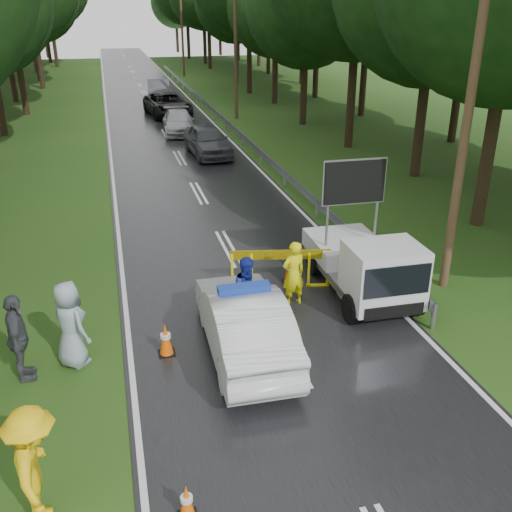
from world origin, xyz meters
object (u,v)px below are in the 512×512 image
object	(u,v)px
police_sedan	(244,322)
queue_car_second	(179,122)
work_truck	(366,265)
queue_car_fourth	(159,90)
civilian	(249,292)
queue_car_first	(208,141)
barrier	(280,259)
queue_car_third	(168,105)
officer	(294,274)

from	to	relation	value
police_sedan	queue_car_second	xyz separation A→B (m)	(1.66, 24.05, -0.10)
work_truck	queue_car_second	size ratio (longest dim) A/B	0.96
queue_car_fourth	queue_car_second	bearing A→B (deg)	-86.26
work_truck	civilian	world-z (taller)	work_truck
civilian	queue_car_second	distance (m)	22.99
police_sedan	queue_car_first	bearing A→B (deg)	-96.27
police_sedan	queue_car_second	distance (m)	24.11
work_truck	barrier	size ratio (longest dim) A/B	1.63
queue_car_fourth	civilian	bearing A→B (deg)	-88.02
police_sedan	queue_car_second	world-z (taller)	police_sedan
barrier	queue_car_third	bearing A→B (deg)	101.85
work_truck	queue_car_fourth	size ratio (longest dim) A/B	0.87
queue_car_second	queue_car_third	xyz separation A→B (m)	(0.01, 6.00, 0.12)
officer	queue_car_third	xyz separation A→B (m)	(-0.03, 28.23, -0.10)
work_truck	queue_car_fourth	xyz separation A→B (m)	(-1.89, 35.57, -0.11)
barrier	queue_car_first	world-z (taller)	queue_car_first
police_sedan	barrier	bearing A→B (deg)	-119.43
work_truck	queue_car_first	distance (m)	16.32
officer	queue_car_second	bearing A→B (deg)	-102.30
civilian	queue_car_third	xyz separation A→B (m)	(1.31, 28.95, -0.11)
officer	queue_car_first	bearing A→B (deg)	-104.72
officer	work_truck	bearing A→B (deg)	166.57
queue_car_second	queue_car_third	bearing A→B (deg)	93.33
queue_car_second	queue_car_fourth	xyz separation A→B (m)	(0.11, 13.30, 0.16)
officer	queue_car_second	world-z (taller)	officer
barrier	officer	xyz separation A→B (m)	(0.05, -0.99, 0.03)
barrier	queue_car_third	xyz separation A→B (m)	(0.01, 27.24, -0.07)
officer	barrier	bearing A→B (deg)	-99.69
work_truck	barrier	xyz separation A→B (m)	(-2.00, 1.03, -0.08)
civilian	queue_car_second	size ratio (longest dim) A/B	0.39
officer	civilian	distance (m)	1.53
work_truck	officer	size ratio (longest dim) A/B	2.47
police_sedan	officer	bearing A→B (deg)	-132.08
civilian	queue_car_first	distance (m)	17.07
barrier	officer	bearing A→B (deg)	-75.39
civilian	queue_car_third	size ratio (longest dim) A/B	0.32
queue_car_first	queue_car_third	world-z (taller)	queue_car_third
police_sedan	civilian	size ratio (longest dim) A/B	2.59
police_sedan	civilian	world-z (taller)	civilian
police_sedan	barrier	size ratio (longest dim) A/B	1.73
work_truck	barrier	bearing A→B (deg)	153.80
police_sedan	barrier	world-z (taller)	police_sedan
police_sedan	queue_car_first	distance (m)	18.21
officer	queue_car_fourth	distance (m)	35.53
police_sedan	civilian	bearing A→B (deg)	-107.17
queue_car_third	civilian	bearing A→B (deg)	-99.34
officer	queue_car_third	distance (m)	28.24
work_truck	officer	distance (m)	1.95
queue_car_third	officer	bearing A→B (deg)	-96.68
civilian	queue_car_fourth	distance (m)	36.28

